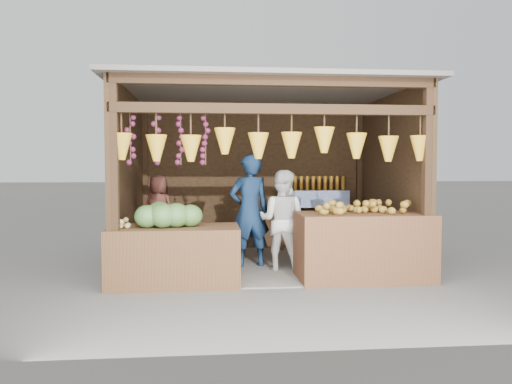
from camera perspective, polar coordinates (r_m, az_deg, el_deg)
ground at (r=7.70m, az=0.78°, el=-8.30°), size 80.00×80.00×0.00m
stall_structure at (r=7.50m, az=0.57°, el=4.20°), size 4.30×3.30×2.66m
back_shelf at (r=9.00m, az=6.56°, el=-1.06°), size 1.25×0.32×1.32m
counter_left at (r=6.48m, az=-9.29°, el=-7.16°), size 1.64×0.85×0.74m
counter_right at (r=6.78m, az=12.17°, el=-6.11°), size 1.74×0.85×0.88m
stool at (r=7.71m, az=-11.02°, el=-7.13°), size 0.34×0.34×0.32m
man_standing at (r=7.37m, az=-0.75°, el=-2.19°), size 0.69×0.53×1.68m
woman_standing at (r=7.18m, az=2.99°, el=-3.27°), size 0.87×0.79×1.45m
vendor_seated at (r=7.62m, az=-11.07°, el=-2.04°), size 0.61×0.52×1.05m
melon_pile at (r=6.43m, az=-10.00°, el=-2.49°), size 1.00×0.50×0.32m
tanfruit_pile at (r=6.45m, az=-15.30°, el=-3.39°), size 0.34×0.40×0.13m
mango_pile at (r=6.72m, az=12.38°, el=-1.45°), size 1.40×0.64×0.22m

